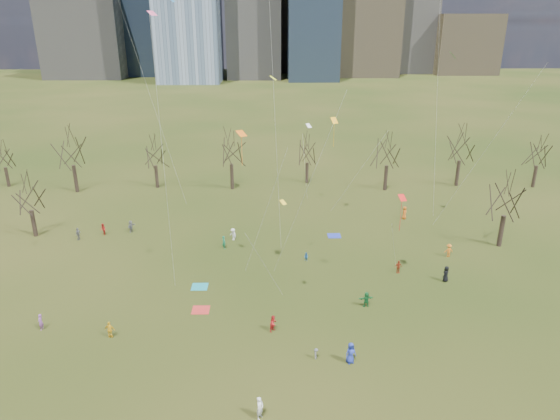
{
  "coord_description": "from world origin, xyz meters",
  "views": [
    {
      "loc": [
        -0.92,
        -35.04,
        24.88
      ],
      "look_at": [
        0.0,
        12.0,
        7.0
      ],
      "focal_mm": 32.0,
      "sensor_mm": 36.0,
      "label": 1
    }
  ],
  "objects_px": {
    "blanket_teal": "(200,287)",
    "blanket_navy": "(334,236)",
    "person_0": "(351,353)",
    "person_1": "(260,408)",
    "blanket_crimson": "(201,310)",
    "person_4": "(110,330)",
    "person_2": "(273,323)"
  },
  "relations": [
    {
      "from": "blanket_crimson",
      "to": "person_1",
      "type": "distance_m",
      "value": 14.62
    },
    {
      "from": "blanket_navy",
      "to": "person_0",
      "type": "bearing_deg",
      "value": -94.03
    },
    {
      "from": "blanket_teal",
      "to": "person_2",
      "type": "bearing_deg",
      "value": -46.5
    },
    {
      "from": "blanket_navy",
      "to": "person_4",
      "type": "relative_size",
      "value": 1.06
    },
    {
      "from": "person_0",
      "to": "person_2",
      "type": "height_order",
      "value": "person_0"
    },
    {
      "from": "person_0",
      "to": "person_1",
      "type": "height_order",
      "value": "person_0"
    },
    {
      "from": "blanket_teal",
      "to": "blanket_navy",
      "type": "relative_size",
      "value": 1.0
    },
    {
      "from": "blanket_navy",
      "to": "person_1",
      "type": "distance_m",
      "value": 31.32
    },
    {
      "from": "person_2",
      "to": "blanket_teal",
      "type": "bearing_deg",
      "value": 83.75
    },
    {
      "from": "blanket_navy",
      "to": "blanket_crimson",
      "type": "xyz_separation_m",
      "value": [
        -14.32,
        -16.66,
        0.0
      ]
    },
    {
      "from": "person_4",
      "to": "person_2",
      "type": "bearing_deg",
      "value": -169.04
    },
    {
      "from": "person_0",
      "to": "person_2",
      "type": "distance_m",
      "value": 7.35
    },
    {
      "from": "person_1",
      "to": "person_2",
      "type": "distance_m",
      "value": 10.06
    },
    {
      "from": "blanket_crimson",
      "to": "person_2",
      "type": "distance_m",
      "value": 7.54
    },
    {
      "from": "blanket_navy",
      "to": "person_4",
      "type": "bearing_deg",
      "value": -135.78
    },
    {
      "from": "person_0",
      "to": "blanket_crimson",
      "type": "bearing_deg",
      "value": 128.12
    },
    {
      "from": "person_1",
      "to": "person_0",
      "type": "bearing_deg",
      "value": -21.48
    },
    {
      "from": "person_2",
      "to": "blanket_crimson",
      "type": "bearing_deg",
      "value": 103.03
    },
    {
      "from": "blanket_teal",
      "to": "person_1",
      "type": "relative_size",
      "value": 0.94
    },
    {
      "from": "blanket_crimson",
      "to": "person_4",
      "type": "bearing_deg",
      "value": -149.71
    },
    {
      "from": "blanket_teal",
      "to": "person_1",
      "type": "xyz_separation_m",
      "value": [
        6.36,
        -17.73,
        0.84
      ]
    },
    {
      "from": "person_0",
      "to": "person_1",
      "type": "xyz_separation_m",
      "value": [
        -6.9,
        -5.67,
        -0.03
      ]
    },
    {
      "from": "blanket_teal",
      "to": "person_1",
      "type": "distance_m",
      "value": 18.85
    },
    {
      "from": "blanket_navy",
      "to": "blanket_crimson",
      "type": "distance_m",
      "value": 21.97
    },
    {
      "from": "person_0",
      "to": "person_2",
      "type": "bearing_deg",
      "value": 123.61
    },
    {
      "from": "person_1",
      "to": "person_2",
      "type": "bearing_deg",
      "value": 23.57
    },
    {
      "from": "blanket_crimson",
      "to": "person_1",
      "type": "bearing_deg",
      "value": -67.02
    },
    {
      "from": "person_0",
      "to": "person_1",
      "type": "distance_m",
      "value": 8.94
    },
    {
      "from": "person_0",
      "to": "person_4",
      "type": "xyz_separation_m",
      "value": [
        -19.61,
        3.67,
        -0.13
      ]
    },
    {
      "from": "person_2",
      "to": "person_4",
      "type": "bearing_deg",
      "value": 133.03
    },
    {
      "from": "blanket_navy",
      "to": "person_2",
      "type": "distance_m",
      "value": 21.51
    },
    {
      "from": "blanket_crimson",
      "to": "person_0",
      "type": "relative_size",
      "value": 0.9
    }
  ]
}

